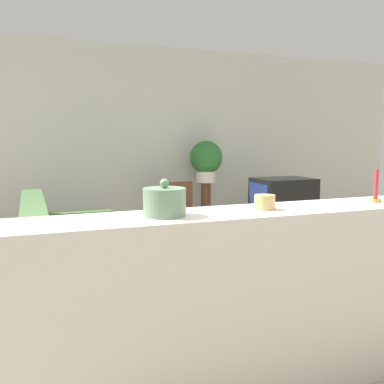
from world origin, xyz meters
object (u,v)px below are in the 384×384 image
at_px(couch, 73,265).
at_px(television, 283,198).
at_px(wooden_chair, 181,214).
at_px(potted_plant, 206,159).
at_px(decorative_bowl, 165,202).

distance_m(couch, television, 2.83).
xyz_separation_m(wooden_chair, potted_plant, (0.48, 0.33, 0.67)).
relative_size(wooden_chair, potted_plant, 1.58).
xyz_separation_m(potted_plant, decorative_bowl, (-1.63, -3.33, -0.05)).
relative_size(television, wooden_chair, 0.81).
bearing_deg(couch, television, 15.99).
bearing_deg(decorative_bowl, television, 47.39).
distance_m(television, potted_plant, 1.16).
height_order(television, wooden_chair, television).
bearing_deg(couch, potted_plant, 37.87).
bearing_deg(decorative_bowl, couch, 99.45).
height_order(couch, television, television).
bearing_deg(wooden_chair, television, -17.98).
height_order(television, decorative_bowl, decorative_bowl).
bearing_deg(couch, wooden_chair, 38.99).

